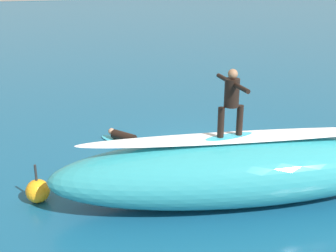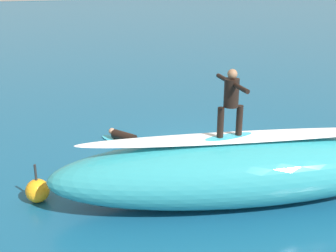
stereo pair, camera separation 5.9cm
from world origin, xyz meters
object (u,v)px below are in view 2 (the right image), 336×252
at_px(buoy_marker, 38,191).
at_px(surfer_riding, 231,98).
at_px(surfer_paddling, 127,138).
at_px(surfboard_riding, 229,138).
at_px(surfboard_paddling, 124,142).

bearing_deg(buoy_marker, surfer_riding, 162.65).
height_order(surfer_riding, surfer_paddling, surfer_riding).
xyz_separation_m(surfer_riding, surfer_paddling, (1.52, -4.33, -2.44)).
bearing_deg(buoy_marker, surfer_paddling, -133.90).
distance_m(surfboard_riding, surfer_riding, 0.96).
height_order(surfboard_paddling, buoy_marker, buoy_marker).
relative_size(surfboard_riding, surfboard_paddling, 0.97).
relative_size(surfer_riding, surfboard_paddling, 0.82).
bearing_deg(buoy_marker, surfboard_paddling, -132.04).
height_order(surfer_riding, surfboard_paddling, surfer_riding).
bearing_deg(surfboard_paddling, buoy_marker, 101.29).
distance_m(surfer_riding, buoy_marker, 5.15).
bearing_deg(surfboard_paddling, surfer_riding, 163.16).
distance_m(surfboard_paddling, surfer_paddling, 0.22).
xyz_separation_m(surfboard_riding, surfer_riding, (0.00, 0.00, 0.96)).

